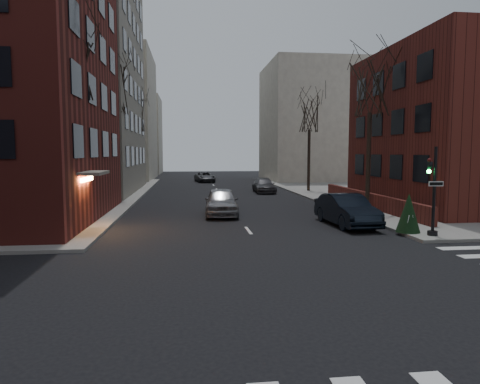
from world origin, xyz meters
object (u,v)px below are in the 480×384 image
at_px(traffic_signal, 433,197).
at_px(car_lane_far, 205,177).
at_px(tree_left_c, 135,115).
at_px(streetlamp_near, 113,148).
at_px(parked_sedan, 346,210).
at_px(streetlamp_far, 143,149).
at_px(car_lane_silver, 221,202).
at_px(tree_left_a, 70,61).
at_px(tree_left_b, 112,88).
at_px(sandwich_board, 409,223).
at_px(tree_right_b, 309,114).
at_px(tree_right_a, 370,88).
at_px(evergreen_shrub, 408,213).
at_px(car_lane_gray, 264,186).

distance_m(traffic_signal, car_lane_far, 39.61).
bearing_deg(tree_left_c, streetlamp_near, -88.09).
height_order(tree_left_c, parked_sedan, tree_left_c).
bearing_deg(streetlamp_far, tree_left_c, -106.70).
relative_size(car_lane_silver, car_lane_far, 1.03).
xyz_separation_m(traffic_signal, tree_left_a, (-16.74, 5.01, 6.56)).
xyz_separation_m(tree_left_a, tree_left_b, (0.00, 12.00, 0.44)).
height_order(tree_left_b, streetlamp_far, tree_left_b).
distance_m(streetlamp_far, sandwich_board, 35.92).
distance_m(tree_left_b, tree_right_b, 18.64).
height_order(tree_right_a, sandwich_board, tree_right_a).
height_order(sandwich_board, evergreen_shrub, evergreen_shrub).
relative_size(tree_left_a, tree_left_b, 0.95).
bearing_deg(streetlamp_far, tree_left_a, -91.23).
height_order(tree_right_a, car_lane_silver, tree_right_a).
bearing_deg(tree_left_b, tree_left_c, 90.00).
xyz_separation_m(tree_left_a, car_lane_gray, (13.14, 17.92, -7.79)).
relative_size(streetlamp_near, car_lane_far, 1.30).
relative_size(car_lane_silver, evergreen_shrub, 2.68).
distance_m(tree_right_a, sandwich_board, 11.17).
relative_size(tree_left_c, sandwich_board, 11.25).
bearing_deg(tree_left_b, sandwich_board, -45.17).
bearing_deg(car_lane_silver, streetlamp_far, 109.36).
bearing_deg(car_lane_gray, car_lane_silver, -108.55).
height_order(tree_right_a, parked_sedan, tree_right_a).
xyz_separation_m(tree_left_a, car_lane_far, (8.00, 33.61, -7.80)).
bearing_deg(evergreen_shrub, sandwich_board, -90.00).
height_order(tree_left_b, car_lane_silver, tree_left_b).
height_order(streetlamp_near, sandwich_board, streetlamp_near).
bearing_deg(parked_sedan, sandwich_board, -60.26).
distance_m(streetlamp_far, car_lane_silver, 25.87).
relative_size(tree_left_a, streetlamp_far, 1.63).
height_order(car_lane_silver, sandwich_board, car_lane_silver).
bearing_deg(tree_left_c, car_lane_far, 43.55).
relative_size(tree_left_b, car_lane_silver, 2.18).
xyz_separation_m(tree_left_b, streetlamp_far, (0.60, 16.00, -4.68)).
height_order(car_lane_gray, sandwich_board, car_lane_gray).
bearing_deg(streetlamp_near, car_lane_far, 73.88).
xyz_separation_m(streetlamp_far, car_lane_gray, (12.54, -10.08, -3.56)).
distance_m(tree_left_a, tree_left_c, 26.00).
bearing_deg(car_lane_far, tree_left_a, -111.06).
xyz_separation_m(tree_left_c, streetlamp_near, (0.60, -18.00, -3.79)).
distance_m(tree_left_c, tree_right_a, 28.17).
bearing_deg(parked_sedan, tree_left_a, 171.66).
relative_size(tree_left_b, tree_right_a, 1.11).
bearing_deg(streetlamp_near, tree_right_a, -13.24).
relative_size(parked_sedan, sandwich_board, 5.93).
xyz_separation_m(parked_sedan, car_lane_gray, (-1.03, 19.16, -0.16)).
xyz_separation_m(tree_left_a, tree_left_c, (0.00, 26.00, -0.44)).
relative_size(tree_left_a, tree_right_b, 1.12).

